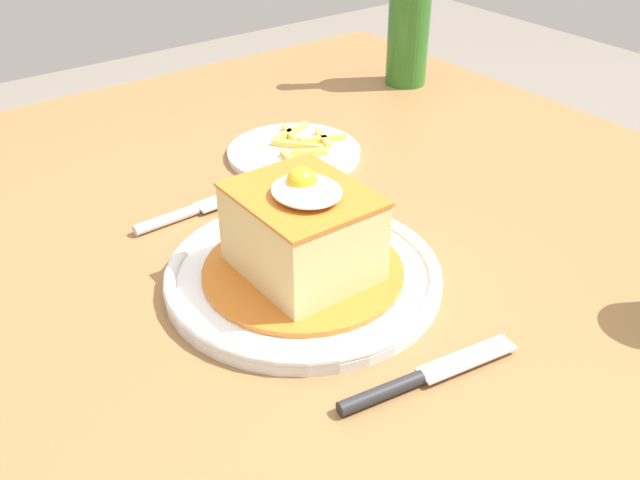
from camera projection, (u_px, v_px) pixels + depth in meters
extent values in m
cube|color=olive|center=(432.00, 302.00, 0.69)|extent=(1.38, 0.96, 0.04)
cylinder|color=olive|center=(350.00, 232.00, 1.50)|extent=(0.07, 0.07, 0.70)
cylinder|color=white|center=(303.00, 278.00, 0.68)|extent=(0.26, 0.26, 0.01)
torus|color=white|center=(303.00, 271.00, 0.68)|extent=(0.26, 0.26, 0.01)
cylinder|color=#C66B23|center=(303.00, 271.00, 0.68)|extent=(0.19, 0.19, 0.01)
cube|color=#E5C684|center=(303.00, 233.00, 0.66)|extent=(0.12, 0.11, 0.08)
cube|color=#C66B23|center=(302.00, 194.00, 0.63)|extent=(0.13, 0.11, 0.00)
ellipsoid|color=white|center=(306.00, 191.00, 0.62)|extent=(0.07, 0.06, 0.01)
sphere|color=yellow|center=(302.00, 182.00, 0.63)|extent=(0.03, 0.03, 0.03)
cylinder|color=silver|center=(166.00, 220.00, 0.77)|extent=(0.01, 0.08, 0.01)
cube|color=silver|center=(218.00, 202.00, 0.80)|extent=(0.02, 0.05, 0.00)
cylinder|color=silver|center=(240.00, 198.00, 0.81)|extent=(0.00, 0.03, 0.00)
cylinder|color=silver|center=(236.00, 195.00, 0.82)|extent=(0.00, 0.03, 0.00)
cylinder|color=silver|center=(233.00, 192.00, 0.82)|extent=(0.00, 0.03, 0.00)
cylinder|color=#262628|center=(382.00, 393.00, 0.55)|extent=(0.02, 0.08, 0.01)
cube|color=silver|center=(467.00, 359.00, 0.58)|extent=(0.03, 0.09, 0.00)
cylinder|color=#2D6B23|center=(408.00, 36.00, 1.10)|extent=(0.06, 0.06, 0.15)
cylinder|color=white|center=(294.00, 152.00, 0.92)|extent=(0.17, 0.17, 0.01)
cube|color=#EAC64C|center=(297.00, 145.00, 0.91)|extent=(0.06, 0.05, 0.01)
cube|color=#EAC64C|center=(290.00, 134.00, 0.94)|extent=(0.05, 0.02, 0.01)
cube|color=#EAC64C|center=(323.00, 138.00, 0.93)|extent=(0.05, 0.02, 0.01)
cube|color=#EAC64C|center=(291.00, 132.00, 0.95)|extent=(0.03, 0.06, 0.01)
cube|color=#EAC64C|center=(289.00, 159.00, 0.88)|extent=(0.05, 0.02, 0.01)
cube|color=#EAC64C|center=(309.00, 152.00, 0.90)|extent=(0.03, 0.04, 0.01)
cube|color=#EAC64C|center=(323.00, 139.00, 0.93)|extent=(0.03, 0.06, 0.01)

